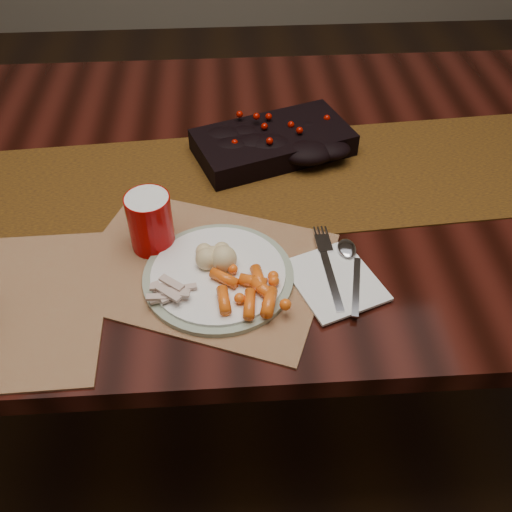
{
  "coord_description": "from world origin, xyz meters",
  "views": [
    {
      "loc": [
        -0.01,
        -0.93,
        1.43
      ],
      "look_at": [
        0.03,
        -0.3,
        0.8
      ],
      "focal_mm": 40.0,
      "sensor_mm": 36.0,
      "label": 1
    }
  ],
  "objects": [
    {
      "name": "red_cup",
      "position": [
        -0.14,
        -0.21,
        0.81
      ],
      "size": [
        0.08,
        0.08,
        0.1
      ],
      "primitive_type": "cylinder",
      "rotation": [
        0.0,
        0.0,
        -0.02
      ],
      "color": "#A20000",
      "rests_on": "placemat_main"
    },
    {
      "name": "placemat_main",
      "position": [
        -0.05,
        -0.27,
        0.75
      ],
      "size": [
        0.48,
        0.42,
        0.0
      ],
      "primitive_type": "cube",
      "rotation": [
        0.0,
        0.0,
        -0.37
      ],
      "color": "brown",
      "rests_on": "dining_table"
    },
    {
      "name": "spoon",
      "position": [
        0.19,
        -0.31,
        0.76
      ],
      "size": [
        0.07,
        0.16,
        0.0
      ],
      "primitive_type": null,
      "rotation": [
        0.0,
        0.0,
        -0.22
      ],
      "color": "silver",
      "rests_on": "napkin"
    },
    {
      "name": "centerpiece",
      "position": [
        0.09,
        0.06,
        0.78
      ],
      "size": [
        0.35,
        0.25,
        0.06
      ],
      "primitive_type": null,
      "rotation": [
        0.0,
        0.0,
        0.34
      ],
      "color": "black",
      "rests_on": "table_runner"
    },
    {
      "name": "fork",
      "position": [
        0.15,
        -0.3,
        0.76
      ],
      "size": [
        0.03,
        0.17,
        0.0
      ],
      "primitive_type": null,
      "rotation": [
        0.0,
        0.0,
        0.05
      ],
      "color": "#B1B1C7",
      "rests_on": "napkin"
    },
    {
      "name": "floor",
      "position": [
        0.0,
        0.0,
        0.0
      ],
      "size": [
        5.0,
        5.0,
        0.0
      ],
      "primitive_type": "plane",
      "color": "black",
      "rests_on": "ground"
    },
    {
      "name": "dining_table",
      "position": [
        0.0,
        0.0,
        0.38
      ],
      "size": [
        1.8,
        1.0,
        0.75
      ],
      "primitive_type": "cube",
      "color": "black",
      "rests_on": "floor"
    },
    {
      "name": "napkin",
      "position": [
        0.16,
        -0.32,
        0.76
      ],
      "size": [
        0.17,
        0.18,
        0.01
      ],
      "primitive_type": "cube",
      "rotation": [
        0.0,
        0.0,
        0.37
      ],
      "color": "white",
      "rests_on": "placemat_main"
    },
    {
      "name": "mashed_potatoes",
      "position": [
        -0.04,
        -0.26,
        0.79
      ],
      "size": [
        0.09,
        0.08,
        0.04
      ],
      "primitive_type": null,
      "rotation": [
        0.0,
        0.0,
        -0.21
      ],
      "color": "#CAB285",
      "rests_on": "dinner_plate"
    },
    {
      "name": "baby_carrots",
      "position": [
        0.0,
        -0.34,
        0.78
      ],
      "size": [
        0.14,
        0.13,
        0.02
      ],
      "primitive_type": null,
      "rotation": [
        0.0,
        0.0,
        0.36
      ],
      "color": "orange",
      "rests_on": "dinner_plate"
    },
    {
      "name": "dinner_plate",
      "position": [
        -0.03,
        -0.3,
        0.76
      ],
      "size": [
        0.27,
        0.27,
        0.01
      ],
      "primitive_type": "cylinder",
      "rotation": [
        0.0,
        0.0,
        0.13
      ],
      "color": "white",
      "rests_on": "placemat_main"
    },
    {
      "name": "turkey_shreds",
      "position": [
        -0.1,
        -0.34,
        0.78
      ],
      "size": [
        0.09,
        0.08,
        0.02
      ],
      "primitive_type": null,
      "rotation": [
        0.0,
        0.0,
        -0.27
      ],
      "color": "#C5A195",
      "rests_on": "dinner_plate"
    },
    {
      "name": "table_runner",
      "position": [
        -0.05,
        -0.04,
        0.75
      ],
      "size": [
        1.68,
        0.45,
        0.0
      ],
      "primitive_type": "cube",
      "rotation": [
        0.0,
        0.0,
        0.07
      ],
      "color": "#442E0D",
      "rests_on": "dining_table"
    }
  ]
}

